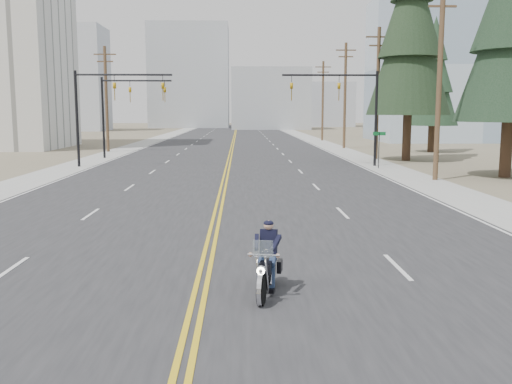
% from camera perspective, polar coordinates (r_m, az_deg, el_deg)
% --- Properties ---
extents(ground_plane, '(400.00, 400.00, 0.00)m').
position_cam_1_polar(ground_plane, '(11.11, -6.37, -13.30)').
color(ground_plane, '#776D56').
rests_on(ground_plane, ground).
extents(road, '(20.00, 200.00, 0.01)m').
position_cam_1_polar(road, '(80.42, -2.26, 5.14)').
color(road, '#303033').
rests_on(road, ground).
extents(sidewalk_left, '(3.00, 200.00, 0.01)m').
position_cam_1_polar(sidewalk_left, '(81.37, -10.41, 5.05)').
color(sidewalk_left, '#A5A5A0').
rests_on(sidewalk_left, ground).
extents(sidewalk_right, '(3.00, 200.00, 0.01)m').
position_cam_1_polar(sidewalk_right, '(81.11, 5.93, 5.13)').
color(sidewalk_right, '#A5A5A0').
rests_on(sidewalk_right, ground).
extents(traffic_mast_left, '(7.10, 0.26, 7.00)m').
position_cam_1_polar(traffic_mast_left, '(43.46, -14.94, 8.95)').
color(traffic_mast_left, black).
rests_on(traffic_mast_left, ground).
extents(traffic_mast_right, '(7.10, 0.26, 7.00)m').
position_cam_1_polar(traffic_mast_right, '(43.09, 9.30, 9.12)').
color(traffic_mast_right, black).
rests_on(traffic_mast_right, ground).
extents(traffic_mast_far, '(6.10, 0.26, 7.00)m').
position_cam_1_polar(traffic_mast_far, '(51.35, -13.24, 8.75)').
color(traffic_mast_far, black).
rests_on(traffic_mast_far, ground).
extents(street_sign, '(0.90, 0.06, 2.62)m').
position_cam_1_polar(street_sign, '(41.57, 12.20, 4.77)').
color(street_sign, black).
rests_on(street_sign, ground).
extents(utility_pole_b, '(2.20, 0.30, 11.50)m').
position_cam_1_polar(utility_pole_b, '(35.33, 17.88, 10.81)').
color(utility_pole_b, brown).
rests_on(utility_pole_b, ground).
extents(utility_pole_c, '(2.20, 0.30, 11.00)m').
position_cam_1_polar(utility_pole_c, '(49.71, 12.06, 9.80)').
color(utility_pole_c, brown).
rests_on(utility_pole_c, ground).
extents(utility_pole_d, '(2.20, 0.30, 11.50)m').
position_cam_1_polar(utility_pole_d, '(64.40, 8.89, 9.66)').
color(utility_pole_d, brown).
rests_on(utility_pole_d, ground).
extents(utility_pole_e, '(2.20, 0.30, 11.00)m').
position_cam_1_polar(utility_pole_e, '(81.16, 6.69, 9.16)').
color(utility_pole_e, brown).
rests_on(utility_pole_e, ground).
extents(utility_pole_left, '(2.20, 0.30, 10.50)m').
position_cam_1_polar(utility_pole_left, '(59.85, -14.74, 9.14)').
color(utility_pole_left, brown).
rests_on(utility_pole_left, ground).
extents(glass_building, '(24.00, 16.00, 20.00)m').
position_cam_1_polar(glass_building, '(86.33, 19.93, 11.51)').
color(glass_building, '#9EB5CC').
rests_on(glass_building, ground).
extents(haze_bldg_a, '(14.00, 12.00, 22.00)m').
position_cam_1_polar(haze_bldg_a, '(130.55, -17.89, 10.70)').
color(haze_bldg_a, '#B7BCC6').
rests_on(haze_bldg_a, ground).
extents(haze_bldg_b, '(18.00, 14.00, 14.00)m').
position_cam_1_polar(haze_bldg_b, '(135.53, 1.42, 9.27)').
color(haze_bldg_b, '#ADB2B7').
rests_on(haze_bldg_b, ground).
extents(haze_bldg_c, '(16.00, 12.00, 18.00)m').
position_cam_1_polar(haze_bldg_c, '(126.60, 16.64, 9.94)').
color(haze_bldg_c, '#B7BCC6').
rests_on(haze_bldg_c, ground).
extents(haze_bldg_d, '(20.00, 15.00, 26.00)m').
position_cam_1_polar(haze_bldg_d, '(151.13, -6.63, 11.37)').
color(haze_bldg_d, '#ADB2B7').
rests_on(haze_bldg_d, ground).
extents(haze_bldg_e, '(14.00, 14.00, 12.00)m').
position_cam_1_polar(haze_bldg_e, '(162.13, 7.02, 8.65)').
color(haze_bldg_e, '#B7BCC6').
rests_on(haze_bldg_e, ground).
extents(haze_bldg_f, '(12.00, 12.00, 16.00)m').
position_cam_1_polar(haze_bldg_f, '(149.32, -21.82, 8.98)').
color(haze_bldg_f, '#ADB2B7').
rests_on(haze_bldg_f, ground).
extents(motorcyclist, '(1.27, 2.21, 1.63)m').
position_cam_1_polar(motorcyclist, '(12.67, 1.07, -6.69)').
color(motorcyclist, black).
rests_on(motorcyclist, ground).
extents(conifer_tall, '(6.81, 6.81, 18.91)m').
position_cam_1_polar(conifer_tall, '(49.64, 15.22, 15.65)').
color(conifer_tall, '#382619').
rests_on(conifer_tall, ground).
extents(conifer_far, '(5.00, 5.00, 13.38)m').
position_cam_1_polar(conifer_far, '(60.49, 17.38, 11.12)').
color(conifer_far, '#382619').
rests_on(conifer_far, ground).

